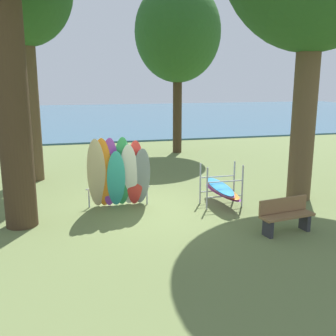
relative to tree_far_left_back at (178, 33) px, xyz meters
The scene contains 6 objects.
ground_plane 11.20m from the tree_far_left_back, 111.03° to the right, with size 80.00×80.00×0.00m, color olive.
lake_water 22.92m from the tree_far_left_back, 98.87° to the left, with size 80.00×36.00×0.10m, color #38607A.
tree_far_left_back is the anchor object (origin of this frame).
leaning_board_pile 10.57m from the tree_far_left_back, 116.03° to the right, with size 1.88×1.04×2.19m.
board_storage_rack 10.36m from the tree_far_left_back, 97.18° to the right, with size 1.15×2.13×1.25m.
park_bench 12.47m from the tree_far_left_back, 92.04° to the right, with size 1.45×0.61×0.85m.
Camera 1 is at (-2.06, -10.48, 3.68)m, focal length 42.22 mm.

